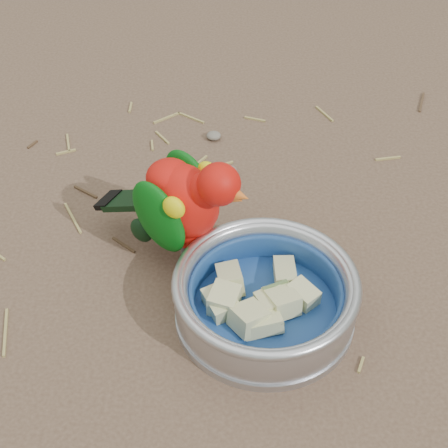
# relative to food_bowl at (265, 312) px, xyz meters

# --- Properties ---
(ground) EXTENTS (60.00, 60.00, 0.00)m
(ground) POSITION_rel_food_bowl_xyz_m (-0.11, 0.02, -0.01)
(ground) COLOR brown
(food_bowl) EXTENTS (0.20, 0.20, 0.02)m
(food_bowl) POSITION_rel_food_bowl_xyz_m (0.00, 0.00, 0.00)
(food_bowl) COLOR #B2B2BA
(food_bowl) RESTS_ON ground
(bowl_wall) EXTENTS (0.20, 0.20, 0.04)m
(bowl_wall) POSITION_rel_food_bowl_xyz_m (0.00, 0.00, 0.03)
(bowl_wall) COLOR #B2B2BA
(bowl_wall) RESTS_ON food_bowl
(fruit_wedges) EXTENTS (0.12, 0.12, 0.03)m
(fruit_wedges) POSITION_rel_food_bowl_xyz_m (0.00, 0.00, 0.02)
(fruit_wedges) COLOR beige
(fruit_wedges) RESTS_ON food_bowl
(lory_parrot) EXTENTS (0.21, 0.17, 0.15)m
(lory_parrot) POSITION_rel_food_bowl_xyz_m (-0.09, 0.09, 0.07)
(lory_parrot) COLOR red
(lory_parrot) RESTS_ON ground
(ground_debris) EXTENTS (0.90, 0.80, 0.01)m
(ground_debris) POSITION_rel_food_bowl_xyz_m (-0.08, 0.04, -0.01)
(ground_debris) COLOR #9F8E4F
(ground_debris) RESTS_ON ground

